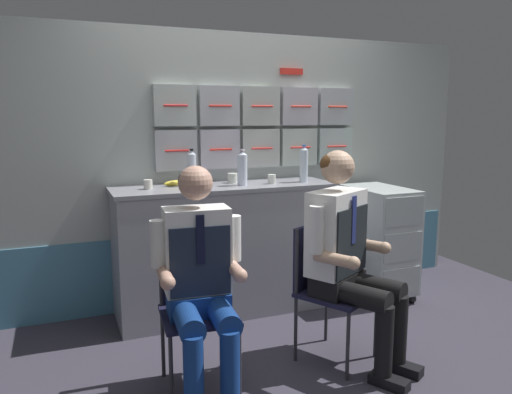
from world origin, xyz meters
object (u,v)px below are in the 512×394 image
crew_member_left (200,274)px  espresso_cup_small (148,184)px  water_bottle_short (242,168)px  crew_member_right (347,248)px  folding_chair_left (195,294)px  snack_banana (174,183)px  service_trolley (378,238)px  folding_chair_right (324,277)px

crew_member_left → espresso_cup_small: (-0.07, 1.08, 0.34)m
water_bottle_short → crew_member_right: bearing=-73.8°
folding_chair_left → snack_banana: (0.12, 1.02, 0.49)m
service_trolley → crew_member_right: 1.28m
water_bottle_short → crew_member_left: bearing=-121.6°
crew_member_left → crew_member_right: crew_member_right is taller
service_trolley → snack_banana: size_ratio=5.33×
folding_chair_left → water_bottle_short: bearing=54.5°
folding_chair_left → folding_chair_right: same height
water_bottle_short → espresso_cup_small: size_ratio=3.97×
folding_chair_right → espresso_cup_small: espresso_cup_small is taller
crew_member_right → water_bottle_short: 1.11m
folding_chair_right → crew_member_right: 0.26m
folding_chair_right → service_trolley: bearing=38.4°
crew_member_left → water_bottle_short: bearing=58.4°
service_trolley → crew_member_right: size_ratio=0.70×
folding_chair_right → crew_member_right: size_ratio=0.64×
service_trolley → water_bottle_short: (-1.17, 0.10, 0.62)m
water_bottle_short → espresso_cup_small: bearing=174.5°
service_trolley → crew_member_left: 2.02m
service_trolley → water_bottle_short: water_bottle_short is taller
espresso_cup_small → water_bottle_short: bearing=-5.5°
folding_chair_right → espresso_cup_small: size_ratio=12.25×
folding_chair_right → water_bottle_short: 1.07m
folding_chair_left → folding_chair_right: bearing=-0.7°
crew_member_right → snack_banana: size_ratio=7.56×
crew_member_right → folding_chair_right: bearing=118.6°
service_trolley → folding_chair_right: bearing=-141.6°
folding_chair_right → crew_member_right: (0.07, -0.14, 0.21)m
folding_chair_right → water_bottle_short: size_ratio=3.09×
snack_banana → folding_chair_left: bearing=-96.9°
folding_chair_left → crew_member_left: size_ratio=0.67×
crew_member_right → snack_banana: bearing=123.3°
folding_chair_left → water_bottle_short: 1.21m
crew_member_left → snack_banana: 1.24m
folding_chair_left → folding_chair_right: size_ratio=1.00×
crew_member_left → water_bottle_short: (0.62, 1.01, 0.43)m
service_trolley → espresso_cup_small: espresso_cup_small is taller
folding_chair_left → espresso_cup_small: (-0.08, 0.92, 0.51)m
folding_chair_right → folding_chair_left: bearing=179.3°
service_trolley → crew_member_right: (-0.88, -0.90, 0.23)m
service_trolley → espresso_cup_small: (-1.86, 0.17, 0.53)m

